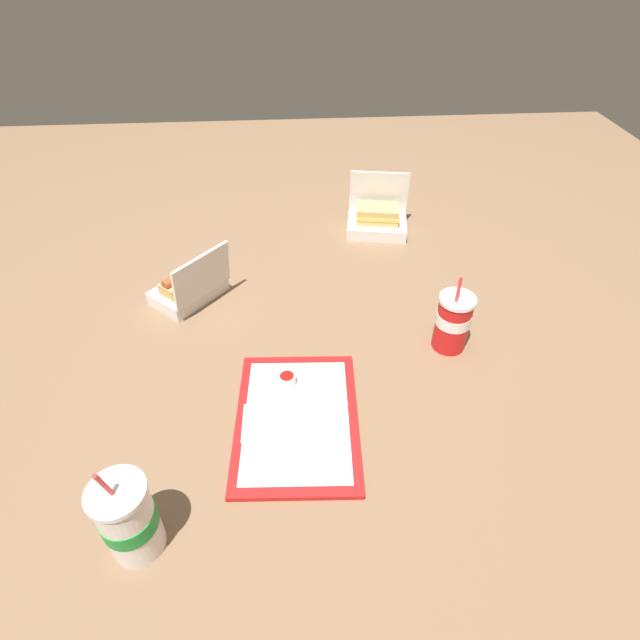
{
  "coord_description": "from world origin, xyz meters",
  "views": [
    {
      "loc": [
        0.97,
        -0.04,
        0.86
      ],
      "look_at": [
        0.02,
        0.03,
        0.05
      ],
      "focal_mm": 28.0,
      "sensor_mm": 36.0,
      "label": 1
    }
  ],
  "objects_px": {
    "clamshell_hotdog_back": "(190,286)",
    "soda_cup_right": "(453,321)",
    "plastic_fork": "(336,412)",
    "food_tray": "(297,419)",
    "soda_cup_back": "(128,519)",
    "ketchup_cup": "(287,379)",
    "clamshell_sandwich_left": "(377,218)"
  },
  "relations": [
    {
      "from": "soda_cup_back",
      "to": "soda_cup_right",
      "type": "bearing_deg",
      "value": 124.24
    },
    {
      "from": "food_tray",
      "to": "clamshell_sandwich_left",
      "type": "distance_m",
      "value": 0.84
    },
    {
      "from": "food_tray",
      "to": "soda_cup_right",
      "type": "bearing_deg",
      "value": 118.6
    },
    {
      "from": "food_tray",
      "to": "ketchup_cup",
      "type": "xyz_separation_m",
      "value": [
        -0.1,
        -0.02,
        0.02
      ]
    },
    {
      "from": "clamshell_sandwich_left",
      "to": "food_tray",
      "type": "bearing_deg",
      "value": -20.82
    },
    {
      "from": "food_tray",
      "to": "clamshell_hotdog_back",
      "type": "xyz_separation_m",
      "value": [
        -0.45,
        -0.28,
        0.03
      ]
    },
    {
      "from": "ketchup_cup",
      "to": "food_tray",
      "type": "bearing_deg",
      "value": 10.14
    },
    {
      "from": "food_tray",
      "to": "soda_cup_right",
      "type": "distance_m",
      "value": 0.45
    },
    {
      "from": "clamshell_hotdog_back",
      "to": "soda_cup_right",
      "type": "bearing_deg",
      "value": 69.98
    },
    {
      "from": "clamshell_sandwich_left",
      "to": "clamshell_hotdog_back",
      "type": "bearing_deg",
      "value": -60.21
    },
    {
      "from": "clamshell_sandwich_left",
      "to": "soda_cup_right",
      "type": "xyz_separation_m",
      "value": [
        0.57,
        0.09,
        0.03
      ]
    },
    {
      "from": "plastic_fork",
      "to": "soda_cup_back",
      "type": "bearing_deg",
      "value": -46.7
    },
    {
      "from": "ketchup_cup",
      "to": "soda_cup_right",
      "type": "relative_size",
      "value": 0.19
    },
    {
      "from": "plastic_fork",
      "to": "clamshell_sandwich_left",
      "type": "xyz_separation_m",
      "value": [
        -0.77,
        0.21,
        0.03
      ]
    },
    {
      "from": "soda_cup_back",
      "to": "soda_cup_right",
      "type": "relative_size",
      "value": 1.09
    },
    {
      "from": "ketchup_cup",
      "to": "soda_cup_back",
      "type": "distance_m",
      "value": 0.44
    },
    {
      "from": "food_tray",
      "to": "clamshell_hotdog_back",
      "type": "height_order",
      "value": "clamshell_hotdog_back"
    },
    {
      "from": "clamshell_hotdog_back",
      "to": "clamshell_sandwich_left",
      "type": "relative_size",
      "value": 1.11
    },
    {
      "from": "soda_cup_back",
      "to": "ketchup_cup",
      "type": "bearing_deg",
      "value": 142.49
    },
    {
      "from": "soda_cup_right",
      "to": "food_tray",
      "type": "bearing_deg",
      "value": -61.4
    },
    {
      "from": "plastic_fork",
      "to": "ketchup_cup",
      "type": "bearing_deg",
      "value": -122.81
    },
    {
      "from": "clamshell_hotdog_back",
      "to": "soda_cup_back",
      "type": "bearing_deg",
      "value": -0.38
    },
    {
      "from": "ketchup_cup",
      "to": "plastic_fork",
      "type": "xyz_separation_m",
      "value": [
        0.09,
        0.1,
        -0.01
      ]
    },
    {
      "from": "soda_cup_back",
      "to": "soda_cup_right",
      "type": "height_order",
      "value": "soda_cup_back"
    },
    {
      "from": "plastic_fork",
      "to": "soda_cup_back",
      "type": "height_order",
      "value": "soda_cup_back"
    },
    {
      "from": "soda_cup_right",
      "to": "clamshell_hotdog_back",
      "type": "bearing_deg",
      "value": -110.02
    },
    {
      "from": "plastic_fork",
      "to": "clamshell_hotdog_back",
      "type": "height_order",
      "value": "clamshell_hotdog_back"
    },
    {
      "from": "clamshell_sandwich_left",
      "to": "soda_cup_right",
      "type": "relative_size",
      "value": 1.02
    },
    {
      "from": "clamshell_hotdog_back",
      "to": "soda_cup_right",
      "type": "distance_m",
      "value": 0.71
    },
    {
      "from": "plastic_fork",
      "to": "soda_cup_right",
      "type": "xyz_separation_m",
      "value": [
        -0.2,
        0.3,
        0.06
      ]
    },
    {
      "from": "clamshell_hotdog_back",
      "to": "soda_cup_back",
      "type": "xyz_separation_m",
      "value": [
        0.7,
        -0.0,
        0.04
      ]
    },
    {
      "from": "food_tray",
      "to": "plastic_fork",
      "type": "height_order",
      "value": "plastic_fork"
    }
  ]
}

